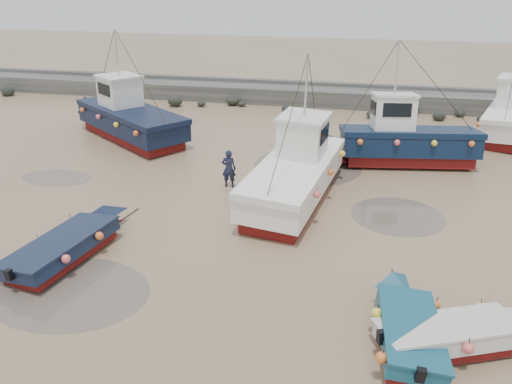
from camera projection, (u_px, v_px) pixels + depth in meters
ground at (231, 255)px, 17.97m from camera, size 120.00×120.00×0.00m
seawall at (304, 96)px, 37.30m from camera, size 60.00×4.92×1.50m
puddle_a at (70, 292)px, 15.94m from camera, size 5.22×5.22×0.01m
puddle_b at (397, 216)px, 20.78m from camera, size 3.86×3.86×0.01m
puddle_c at (57, 178)px, 24.50m from camera, size 3.60×3.60×0.01m
puddle_d at (308, 166)px, 25.94m from camera, size 5.60×5.60×0.01m
dinghy_1 at (70, 242)px, 17.73m from camera, size 2.97×6.60×1.43m
dinghy_2 at (406, 323)px, 13.71m from camera, size 2.09×5.68×1.43m
dinghy_3 at (464, 333)px, 13.33m from camera, size 5.90×3.10×1.43m
cabin_boat_0 at (125, 116)px, 29.82m from camera, size 10.09×7.83×6.22m
cabin_boat_1 at (298, 169)px, 22.04m from camera, size 4.15×11.17×6.22m
cabin_boat_2 at (397, 140)px, 25.66m from camera, size 10.12×3.70×6.22m
person at (229, 186)px, 23.53m from camera, size 0.68×0.47×1.82m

